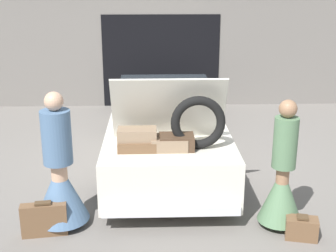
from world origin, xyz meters
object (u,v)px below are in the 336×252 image
(person_left, at_px, (60,180))
(suitcase_beside_right_person, at_px, (302,228))
(car, at_px, (165,125))
(suitcase_beside_left_person, at_px, (44,219))
(person_right, at_px, (282,183))

(person_left, height_order, suitcase_beside_right_person, person_left)
(car, relative_size, suitcase_beside_left_person, 8.81)
(car, distance_m, person_left, 2.66)
(car, distance_m, suitcase_beside_right_person, 3.17)
(person_right, height_order, suitcase_beside_right_person, person_right)
(person_right, xyz_separation_m, suitcase_beside_right_person, (0.19, -0.32, -0.46))
(car, height_order, suitcase_beside_right_person, car)
(car, relative_size, person_left, 2.85)
(person_left, distance_m, person_right, 2.79)
(suitcase_beside_left_person, bearing_deg, car, 58.10)
(person_left, distance_m, suitcase_beside_left_person, 0.51)
(suitcase_beside_right_person, bearing_deg, person_left, 171.53)
(suitcase_beside_right_person, bearing_deg, car, 120.26)
(car, bearing_deg, person_left, -121.56)
(person_left, bearing_deg, person_right, 88.63)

